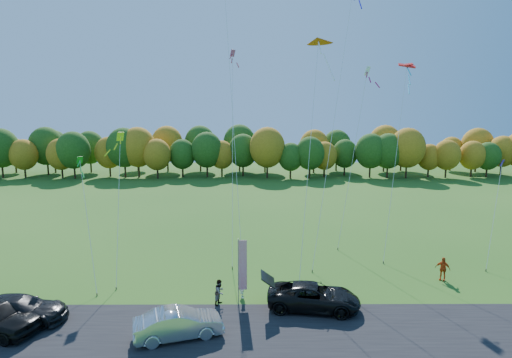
{
  "coord_description": "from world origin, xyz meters",
  "views": [
    {
      "loc": [
        -0.13,
        -24.84,
        11.76
      ],
      "look_at": [
        0.0,
        6.0,
        7.0
      ],
      "focal_mm": 28.0,
      "sensor_mm": 36.0,
      "label": 1
    }
  ],
  "objects_px": {
    "silver_sedan": "(178,324)",
    "person_east": "(443,269)",
    "black_suv": "(314,297)",
    "feather_flag": "(242,264)"
  },
  "relations": [
    {
      "from": "person_east",
      "to": "feather_flag",
      "type": "xyz_separation_m",
      "value": [
        -14.52,
        -3.72,
        1.78
      ]
    },
    {
      "from": "black_suv",
      "to": "person_east",
      "type": "relative_size",
      "value": 3.27
    },
    {
      "from": "black_suv",
      "to": "silver_sedan",
      "type": "bearing_deg",
      "value": 121.29
    },
    {
      "from": "silver_sedan",
      "to": "person_east",
      "type": "bearing_deg",
      "value": -84.55
    },
    {
      "from": "black_suv",
      "to": "feather_flag",
      "type": "xyz_separation_m",
      "value": [
        -4.46,
        0.63,
        1.85
      ]
    },
    {
      "from": "silver_sedan",
      "to": "person_east",
      "type": "distance_m",
      "value": 19.37
    },
    {
      "from": "person_east",
      "to": "feather_flag",
      "type": "distance_m",
      "value": 15.09
    },
    {
      "from": "black_suv",
      "to": "silver_sedan",
      "type": "xyz_separation_m",
      "value": [
        -7.76,
        -3.23,
        -0.01
      ]
    },
    {
      "from": "person_east",
      "to": "feather_flag",
      "type": "bearing_deg",
      "value": -130.7
    },
    {
      "from": "feather_flag",
      "to": "person_east",
      "type": "bearing_deg",
      "value": 14.36
    }
  ]
}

